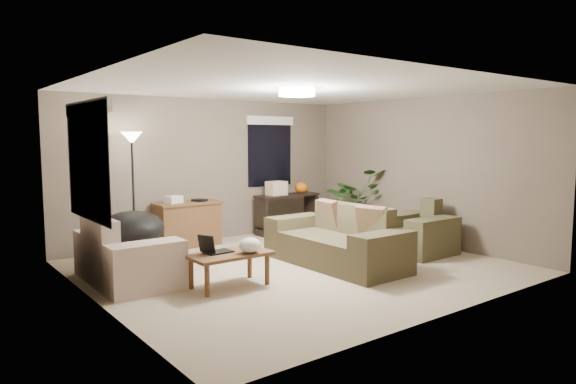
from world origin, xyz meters
TOP-DOWN VIEW (x-y plane):
  - room_shell at (0.00, 0.00)m, footprint 5.50×5.50m
  - main_sofa at (0.56, -0.23)m, footprint 0.95×2.20m
  - throw_pillows at (0.81, -0.23)m, footprint 0.33×1.39m
  - loveseat at (-2.19, 0.72)m, footprint 0.90×1.60m
  - armchair at (2.05, -0.46)m, footprint 0.95×1.00m
  - coffee_table at (-1.25, -0.26)m, footprint 1.00×0.55m
  - laptop at (-1.42, -0.16)m, footprint 0.40×0.24m
  - plastic_bag at (-1.05, -0.41)m, footprint 0.34×0.32m
  - desk at (-0.58, 2.22)m, footprint 1.10×0.50m
  - desk_papers at (-0.74, 2.21)m, footprint 0.72×0.31m
  - console_table at (1.47, 2.16)m, footprint 1.30×0.40m
  - pumpkin at (1.82, 2.16)m, footprint 0.28×0.28m
  - cardboard_box at (1.22, 2.16)m, footprint 0.35×0.27m
  - papasan_chair at (-1.85, 1.40)m, footprint 1.15×1.15m
  - floor_lamp at (-1.57, 2.04)m, footprint 0.32×0.32m
  - ceiling_fixture at (0.00, 0.00)m, footprint 0.50×0.50m
  - houseplant at (2.37, 1.27)m, footprint 1.13×1.25m
  - cat_scratching_post at (2.41, 0.45)m, footprint 0.32×0.32m
  - window_left at (-2.73, 0.30)m, footprint 0.05×1.56m
  - window_back at (1.30, 2.48)m, footprint 1.06×0.05m

SIDE VIEW (x-z plane):
  - cat_scratching_post at x=2.41m, z-range -0.04..0.46m
  - main_sofa at x=0.56m, z-range -0.13..0.72m
  - loveseat at x=-2.19m, z-range -0.13..0.72m
  - armchair at x=2.05m, z-range -0.13..0.72m
  - coffee_table at x=-1.25m, z-range 0.15..0.57m
  - desk at x=-0.58m, z-range 0.00..0.75m
  - console_table at x=1.47m, z-range 0.06..0.81m
  - papasan_chair at x=-1.85m, z-range 0.07..0.86m
  - laptop at x=-1.42m, z-range 0.36..0.60m
  - houseplant at x=2.37m, z-range 0.00..0.98m
  - plastic_bag at x=-1.05m, z-range 0.42..0.61m
  - throw_pillows at x=0.81m, z-range 0.42..0.88m
  - desk_papers at x=-0.74m, z-range 0.74..0.86m
  - pumpkin at x=1.82m, z-range 0.75..0.96m
  - cardboard_box at x=1.22m, z-range 0.75..1.01m
  - room_shell at x=0.00m, z-range -1.50..4.00m
  - floor_lamp at x=-1.57m, z-range 0.64..2.55m
  - window_left at x=-2.73m, z-range 1.12..2.45m
  - window_back at x=1.30m, z-range 1.12..2.45m
  - ceiling_fixture at x=0.00m, z-range 2.39..2.49m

